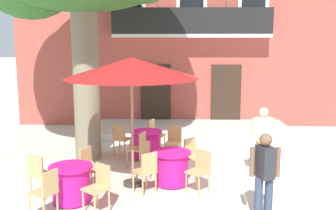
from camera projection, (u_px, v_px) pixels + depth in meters
ground_plane at (198, 168)px, 9.98m from camera, size 120.00×120.00×0.00m
building_facade at (190, 26)px, 16.25m from camera, size 13.00×5.09×7.50m
entrance_step_platform at (192, 130)px, 13.68m from camera, size 6.64×2.44×0.25m
cafe_table_near_tree at (172, 168)px, 8.83m from camera, size 0.86×0.86×0.76m
cafe_chair_near_tree_0 at (148, 155)px, 9.32m from camera, size 0.56×0.56×0.91m
cafe_chair_near_tree_1 at (147, 169)px, 8.28m from camera, size 0.56×0.56×0.91m
cafe_chair_near_tree_2 at (200, 168)px, 8.35m from camera, size 0.56×0.56×0.91m
cafe_chair_near_tree_3 at (193, 154)px, 9.35m from camera, size 0.57×0.57×0.91m
cafe_table_middle at (146, 144)px, 10.78m from camera, size 0.86×0.86×0.76m
cafe_chair_middle_0 at (121, 138)px, 10.96m from camera, size 0.52×0.52×0.91m
cafe_chair_middle_1 at (139, 147)px, 10.03m from camera, size 0.50×0.50×0.91m
cafe_chair_middle_2 at (174, 140)px, 10.64m from camera, size 0.48×0.48×0.91m
cafe_chair_middle_3 at (155, 133)px, 11.47m from camera, size 0.51×0.51×0.91m
cafe_table_front at (71, 184)px, 7.85m from camera, size 0.86×0.86×0.76m
cafe_chair_front_0 at (99, 185)px, 7.41m from camera, size 0.56×0.56×0.91m
cafe_chair_front_1 at (90, 166)px, 8.53m from camera, size 0.52×0.52×0.91m
cafe_chair_front_2 at (40, 173)px, 8.08m from camera, size 0.53×0.53×0.91m
cafe_chair_front_3 at (46, 190)px, 7.14m from camera, size 0.54×0.54×0.91m
cafe_umbrella at (131, 68)px, 8.43m from camera, size 2.90×2.90×2.85m
pedestrian_near_entrance at (263, 138)px, 9.27m from camera, size 0.53×0.35×1.66m
pedestrian_mid_plaza at (264, 173)px, 6.91m from camera, size 0.53×0.39×1.62m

